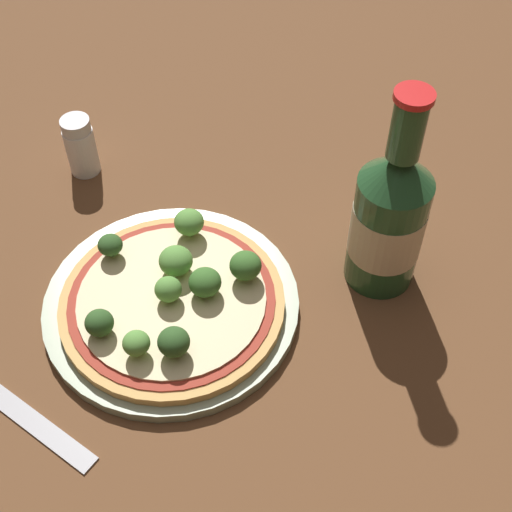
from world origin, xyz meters
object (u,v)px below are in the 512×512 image
(pizza, at_px, (169,300))
(beer_bottle, at_px, (389,218))
(pepper_shaker, at_px, (81,146))
(fork, at_px, (24,415))

(pizza, xyz_separation_m, beer_bottle, (0.18, -0.11, 0.06))
(pizza, relative_size, pepper_shaker, 2.98)
(beer_bottle, distance_m, fork, 0.38)
(beer_bottle, relative_size, pepper_shaker, 3.09)
(pizza, distance_m, beer_bottle, 0.22)
(pizza, height_order, beer_bottle, beer_bottle)
(pepper_shaker, bearing_deg, beer_bottle, -69.35)
(beer_bottle, bearing_deg, pizza, 149.30)
(fork, bearing_deg, pizza, -101.15)
(pizza, relative_size, fork, 1.34)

